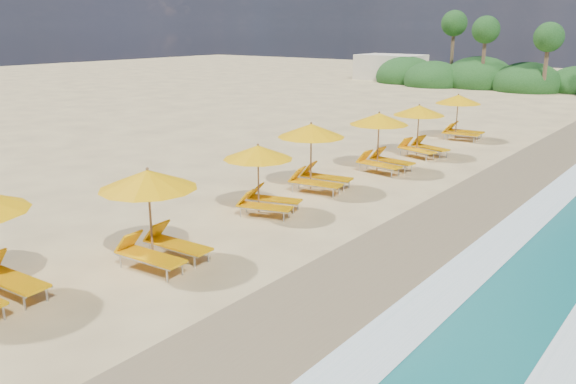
% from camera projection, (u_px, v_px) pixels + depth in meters
% --- Properties ---
extents(ground, '(160.00, 160.00, 0.00)m').
position_uv_depth(ground, '(288.00, 230.00, 17.84)').
color(ground, '#D7BB7E').
rests_on(ground, ground).
extents(wet_sand, '(4.00, 160.00, 0.01)m').
position_uv_depth(wet_sand, '(408.00, 261.00, 15.50)').
color(wet_sand, olive).
rests_on(wet_sand, ground).
extents(surf_foam, '(4.00, 160.00, 0.01)m').
position_uv_depth(surf_foam, '(512.00, 286.00, 13.92)').
color(surf_foam, white).
rests_on(surf_foam, ground).
extents(station_3, '(2.86, 2.67, 2.55)m').
position_uv_depth(station_3, '(155.00, 211.00, 14.98)').
color(station_3, olive).
rests_on(station_3, ground).
extents(station_4, '(2.93, 2.86, 2.32)m').
position_uv_depth(station_4, '(263.00, 175.00, 19.15)').
color(station_4, olive).
rests_on(station_4, ground).
extents(station_5, '(3.05, 2.91, 2.56)m').
position_uv_depth(station_5, '(316.00, 152.00, 21.86)').
color(station_5, olive).
rests_on(station_5, ground).
extents(station_6, '(2.91, 2.74, 2.53)m').
position_uv_depth(station_6, '(382.00, 138.00, 24.72)').
color(station_6, olive).
rests_on(station_6, ground).
extents(station_7, '(3.07, 2.98, 2.46)m').
position_uv_depth(station_7, '(421.00, 127.00, 27.62)').
color(station_7, olive).
rests_on(station_7, ground).
extents(station_8, '(2.79, 2.61, 2.46)m').
position_uv_depth(station_8, '(461.00, 114.00, 31.74)').
color(station_8, olive).
rests_on(station_8, ground).
extents(treeline, '(25.80, 8.80, 9.74)m').
position_uv_depth(treeline, '(488.00, 78.00, 58.15)').
color(treeline, '#163D14').
rests_on(treeline, ground).
extents(beach_building, '(7.00, 5.00, 2.80)m').
position_uv_depth(beach_building, '(391.00, 67.00, 67.00)').
color(beach_building, beige).
rests_on(beach_building, ground).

